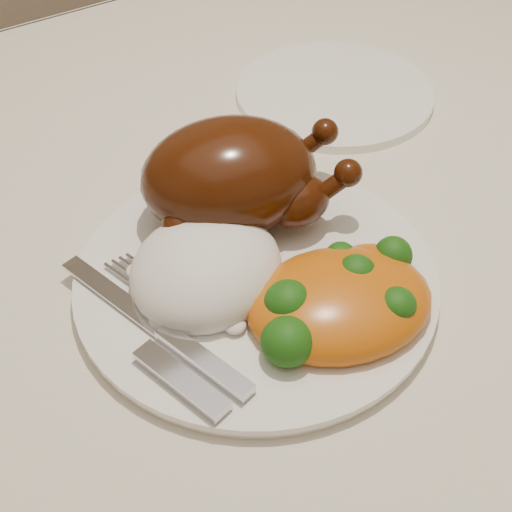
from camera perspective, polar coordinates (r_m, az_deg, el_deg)
dining_table at (r=0.70m, az=1.01°, el=-4.74°), size 1.60×0.90×0.76m
tablecloth at (r=0.65m, az=1.09°, el=-0.49°), size 1.73×1.03×0.18m
dinner_plate at (r=0.58m, az=0.00°, el=-1.84°), size 0.37×0.37×0.01m
side_plate at (r=0.81m, az=6.29°, el=12.85°), size 0.22×0.22×0.01m
roast_chicken at (r=0.60m, az=-1.70°, el=6.41°), size 0.20×0.16×0.10m
rice_mound at (r=0.57m, az=-4.01°, el=-1.10°), size 0.16×0.15×0.07m
mac_and_cheese at (r=0.55m, az=6.91°, el=-3.36°), size 0.17×0.15×0.05m
cutlery at (r=0.53m, az=-6.75°, el=-7.09°), size 0.06×0.20×0.01m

